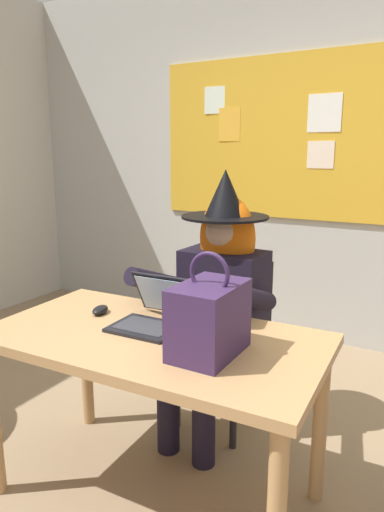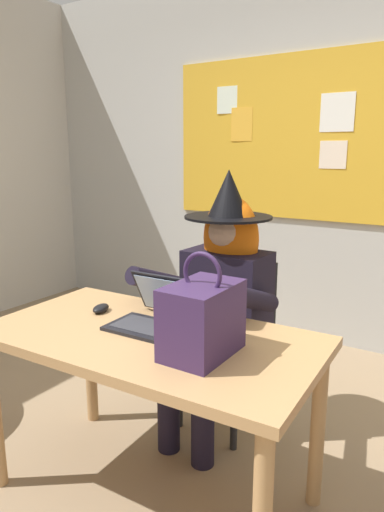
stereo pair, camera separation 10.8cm
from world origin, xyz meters
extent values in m
plane|color=#937A5B|center=(0.00, 0.00, 0.00)|extent=(24.00, 24.00, 0.00)
cube|color=#B2B2AD|center=(0.00, 2.14, 1.41)|extent=(5.37, 0.10, 2.83)
cube|color=gold|center=(0.00, 2.08, 1.55)|extent=(2.40, 0.02, 1.20)
cube|color=white|center=(-0.78, 2.07, 1.85)|extent=(0.18, 0.01, 0.21)
cube|color=white|center=(0.10, 2.07, 1.72)|extent=(0.24, 0.01, 0.26)
cube|color=gold|center=(-0.64, 2.07, 1.66)|extent=(0.18, 0.01, 0.26)
cube|color=#F4E0C6|center=(0.09, 2.07, 1.43)|extent=(0.19, 0.01, 0.20)
cube|color=tan|center=(-0.02, 0.05, 0.72)|extent=(1.38, 0.77, 0.04)
cylinder|color=tan|center=(-0.64, 0.33, 0.35)|extent=(0.06, 0.06, 0.70)
cylinder|color=tan|center=(0.59, 0.38, 0.35)|extent=(0.06, 0.06, 0.70)
cube|color=black|center=(-0.02, 0.69, 0.41)|extent=(0.45, 0.45, 0.04)
cube|color=black|center=(-0.01, 0.88, 0.66)|extent=(0.38, 0.06, 0.45)
cylinder|color=#262628|center=(0.14, 0.51, 0.20)|extent=(0.04, 0.04, 0.39)
cylinder|color=#262628|center=(-0.20, 0.53, 0.20)|extent=(0.04, 0.04, 0.39)
cylinder|color=#262628|center=(0.16, 0.85, 0.20)|extent=(0.04, 0.04, 0.39)
cylinder|color=#262628|center=(-0.18, 0.87, 0.20)|extent=(0.04, 0.04, 0.39)
cylinder|color=black|center=(0.07, 0.33, 0.22)|extent=(0.11, 0.11, 0.43)
cylinder|color=black|center=(-0.13, 0.34, 0.22)|extent=(0.11, 0.11, 0.43)
cylinder|color=black|center=(0.07, 0.50, 0.46)|extent=(0.16, 0.42, 0.15)
cylinder|color=black|center=(-0.13, 0.51, 0.46)|extent=(0.16, 0.42, 0.15)
cube|color=black|center=(-0.02, 0.71, 0.69)|extent=(0.43, 0.27, 0.52)
cylinder|color=black|center=(0.22, 0.48, 0.81)|extent=(0.10, 0.47, 0.24)
cylinder|color=black|center=(-0.28, 0.49, 0.81)|extent=(0.10, 0.47, 0.24)
sphere|color=#D1A889|center=(-0.02, 0.71, 1.05)|extent=(0.20, 0.20, 0.20)
ellipsoid|color=orange|center=(-0.02, 0.74, 1.01)|extent=(0.31, 0.23, 0.44)
cylinder|color=black|center=(-0.02, 0.71, 1.13)|extent=(0.44, 0.44, 0.01)
cone|color=black|center=(-0.02, 0.71, 1.25)|extent=(0.21, 0.21, 0.24)
cube|color=black|center=(-0.08, 0.08, 0.74)|extent=(0.28, 0.22, 0.01)
cube|color=#333338|center=(-0.08, 0.08, 0.75)|extent=(0.23, 0.16, 0.00)
cube|color=black|center=(-0.08, 0.24, 0.85)|extent=(0.28, 0.11, 0.19)
cube|color=#99B7E0|center=(-0.08, 0.23, 0.84)|extent=(0.24, 0.10, 0.17)
ellipsoid|color=black|center=(-0.36, 0.14, 0.75)|extent=(0.09, 0.12, 0.03)
cube|color=#38234C|center=(0.26, 0.01, 0.87)|extent=(0.20, 0.30, 0.26)
torus|color=#38234C|center=(0.26, 0.01, 1.04)|extent=(0.16, 0.02, 0.16)
camera|label=1|loc=(0.98, -1.37, 1.45)|focal=32.42mm
camera|label=2|loc=(1.07, -1.31, 1.45)|focal=32.42mm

